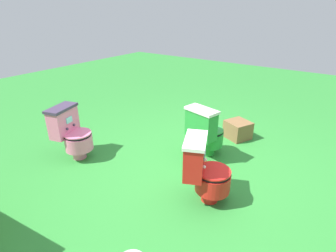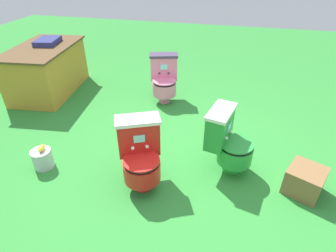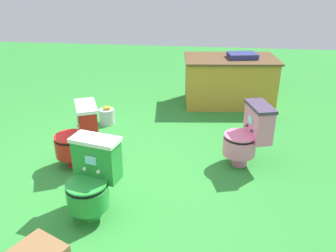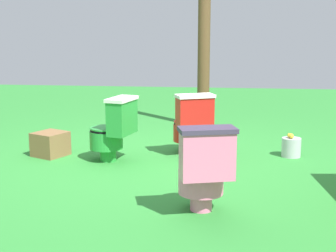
{
  "view_description": "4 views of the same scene",
  "coord_description": "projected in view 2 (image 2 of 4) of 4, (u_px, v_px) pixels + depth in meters",
  "views": [
    {
      "loc": [
        -1.34,
        2.44,
        1.92
      ],
      "look_at": [
        0.46,
        -0.09,
        0.51
      ],
      "focal_mm": 28.36,
      "sensor_mm": 36.0,
      "label": 1
    },
    {
      "loc": [
        -2.32,
        -0.43,
        2.09
      ],
      "look_at": [
        0.16,
        0.17,
        0.44
      ],
      "focal_mm": 29.4,
      "sensor_mm": 36.0,
      "label": 2
    },
    {
      "loc": [
        1.11,
        -3.03,
        2.1
      ],
      "look_at": [
        0.68,
        0.42,
        0.5
      ],
      "focal_mm": 37.4,
      "sensor_mm": 36.0,
      "label": 3
    },
    {
      "loc": [
        5.35,
        0.76,
        1.47
      ],
      "look_at": [
        0.4,
        0.15,
        0.48
      ],
      "focal_mm": 52.9,
      "sensor_mm": 36.0,
      "label": 4
    }
  ],
  "objects": [
    {
      "name": "toilet_red",
      "position": [
        140.0,
        155.0,
        2.73
      ],
      "size": [
        0.61,
        0.57,
        0.73
      ],
      "rotation": [
        0.0,
        0.0,
        1.99
      ],
      "color": "red",
      "rests_on": "ground"
    },
    {
      "name": "ground",
      "position": [
        179.0,
        167.0,
        3.12
      ],
      "size": [
        14.0,
        14.0,
        0.0
      ],
      "primitive_type": "plane",
      "color": "#2D8433"
    },
    {
      "name": "small_crate",
      "position": [
        305.0,
        180.0,
        2.75
      ],
      "size": [
        0.45,
        0.45,
        0.28
      ],
      "primitive_type": "cube",
      "rotation": [
        0.0,
        0.0,
        5.84
      ],
      "color": "brown",
      "rests_on": "ground"
    },
    {
      "name": "vendor_table",
      "position": [
        47.0,
        69.0,
        4.58
      ],
      "size": [
        1.55,
        1.02,
        0.85
      ],
      "rotation": [
        0.0,
        0.0,
        0.11
      ],
      "color": "#B7842D",
      "rests_on": "ground"
    },
    {
      "name": "toilet_pink",
      "position": [
        164.0,
        79.0,
        4.31
      ],
      "size": [
        0.58,
        0.52,
        0.73
      ],
      "rotation": [
        0.0,
        0.0,
        1.85
      ],
      "color": "pink",
      "rests_on": "ground"
    },
    {
      "name": "lemon_bucket",
      "position": [
        42.0,
        158.0,
        3.07
      ],
      "size": [
        0.22,
        0.22,
        0.28
      ],
      "color": "#B7B7BF",
      "rests_on": "ground"
    },
    {
      "name": "toilet_green",
      "position": [
        228.0,
        141.0,
        2.91
      ],
      "size": [
        0.51,
        0.57,
        0.73
      ],
      "rotation": [
        0.0,
        0.0,
        2.91
      ],
      "color": "green",
      "rests_on": "ground"
    }
  ]
}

